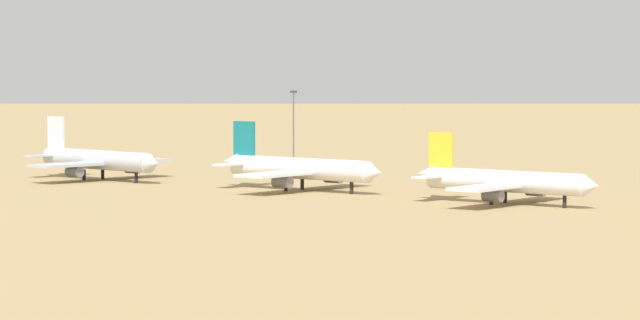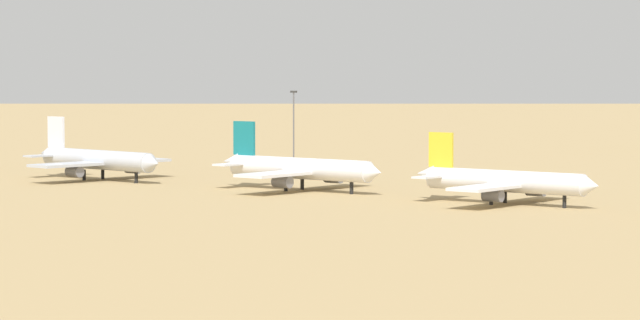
{
  "view_description": "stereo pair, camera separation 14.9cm",
  "coord_description": "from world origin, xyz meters",
  "px_view_note": "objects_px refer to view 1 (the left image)",
  "views": [
    {
      "loc": [
        176.26,
        -259.59,
        25.05
      ],
      "look_at": [
        4.68,
        3.85,
        6.0
      ],
      "focal_mm": 89.32,
      "sensor_mm": 36.0,
      "label": 1
    },
    {
      "loc": [
        176.39,
        -259.51,
        25.05
      ],
      "look_at": [
        4.68,
        3.85,
        6.0
      ],
      "focal_mm": 89.32,
      "sensor_mm": 36.0,
      "label": 2
    }
  ],
  "objects_px": {
    "parked_jet_teal_3": "(299,169)",
    "parked_jet_yellow_4": "(504,181)",
    "parked_jet_white_2": "(97,160)",
    "light_pole_west": "(293,122)"
  },
  "relations": [
    {
      "from": "parked_jet_teal_3",
      "to": "parked_jet_yellow_4",
      "type": "relative_size",
      "value": 1.07
    },
    {
      "from": "parked_jet_white_2",
      "to": "parked_jet_teal_3",
      "type": "height_order",
      "value": "parked_jet_teal_3"
    },
    {
      "from": "parked_jet_white_2",
      "to": "parked_jet_yellow_4",
      "type": "distance_m",
      "value": 100.16
    },
    {
      "from": "parked_jet_white_2",
      "to": "light_pole_west",
      "type": "relative_size",
      "value": 2.21
    },
    {
      "from": "parked_jet_teal_3",
      "to": "light_pole_west",
      "type": "xyz_separation_m",
      "value": [
        -48.98,
        70.72,
        6.0
      ]
    },
    {
      "from": "light_pole_west",
      "to": "parked_jet_yellow_4",
      "type": "bearing_deg",
      "value": -38.18
    },
    {
      "from": "parked_jet_white_2",
      "to": "light_pole_west",
      "type": "xyz_separation_m",
      "value": [
        3.5,
        70.65,
        6.01
      ]
    },
    {
      "from": "parked_jet_teal_3",
      "to": "parked_jet_yellow_4",
      "type": "bearing_deg",
      "value": -0.3
    },
    {
      "from": "parked_jet_white_2",
      "to": "parked_jet_teal_3",
      "type": "distance_m",
      "value": 52.48
    },
    {
      "from": "parked_jet_teal_3",
      "to": "parked_jet_yellow_4",
      "type": "xyz_separation_m",
      "value": [
        47.54,
        -5.17,
        -0.3
      ]
    }
  ]
}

